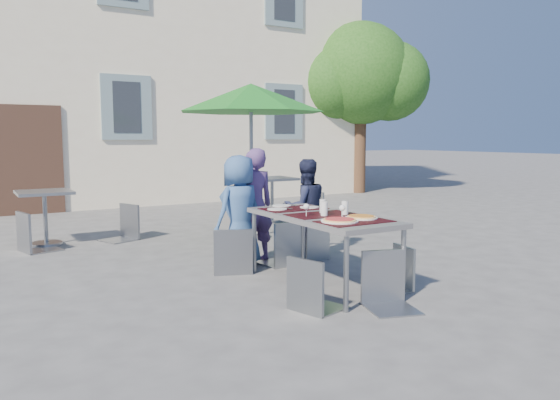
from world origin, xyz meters
TOP-DOWN VIEW (x-y plane):
  - ground at (0.00, 0.00)m, footprint 90.00×90.00m
  - building at (-0.00, 11.50)m, footprint 13.60×8.20m
  - tree at (6.55, 7.54)m, footprint 3.60×3.00m
  - dining_table at (-0.02, 0.09)m, footprint 0.80×1.85m
  - pizza_near_left at (-0.16, -0.41)m, footprint 0.36×0.36m
  - pizza_near_right at (0.15, -0.35)m, footprint 0.32×0.32m
  - glassware at (0.03, 0.02)m, footprint 0.47×0.43m
  - place_settings at (-0.02, 0.72)m, footprint 0.66×0.50m
  - child_0 at (-0.39, 1.26)m, footprint 0.75×0.60m
  - child_1 at (-0.10, 1.43)m, footprint 0.52×0.35m
  - child_2 at (0.61, 1.35)m, footprint 0.67×0.45m
  - chair_0 at (-0.60, 1.03)m, footprint 0.57×0.57m
  - chair_1 at (0.11, 1.06)m, footprint 0.51×0.51m
  - chair_2 at (0.57, 1.11)m, footprint 0.43×0.44m
  - chair_3 at (-0.60, -0.59)m, footprint 0.52×0.51m
  - chair_4 at (0.54, -0.44)m, footprint 0.44×0.43m
  - chair_5 at (0.07, -0.84)m, footprint 0.54×0.55m
  - patio_umbrella at (0.63, 2.88)m, footprint 2.24×2.24m
  - cafe_table_0 at (-2.21, 3.89)m, footprint 0.74×0.74m
  - bg_chair_l_0 at (-2.43, 3.49)m, footprint 0.57×0.56m
  - bg_chair_r_0 at (-1.12, 3.74)m, footprint 0.59×0.58m
  - cafe_table_1 at (1.74, 4.17)m, footprint 0.76×0.76m
  - bg_chair_l_1 at (1.36, 4.31)m, footprint 0.51×0.50m
  - bg_chair_r_1 at (2.74, 4.25)m, footprint 0.45×0.45m

SIDE VIEW (x-z plane):
  - ground at x=0.00m, z-range 0.00..0.00m
  - chair_4 at x=0.54m, z-range 0.07..0.91m
  - chair_2 at x=0.57m, z-range 0.07..0.94m
  - bg_chair_r_1 at x=2.74m, z-range 0.08..1.01m
  - chair_3 at x=-0.60m, z-range 0.08..1.01m
  - cafe_table_0 at x=-2.21m, z-range 0.16..0.95m
  - chair_5 at x=0.07m, z-range 0.08..1.06m
  - bg_chair_l_1 at x=1.36m, z-range 0.09..1.06m
  - cafe_table_1 at x=1.74m, z-range 0.18..0.99m
  - chair_0 at x=-0.60m, z-range 0.09..1.08m
  - bg_chair_r_0 at x=-1.12m, z-range 0.09..1.11m
  - chair_1 at x=0.11m, z-range 0.09..1.13m
  - bg_chair_l_0 at x=-2.43m, z-range 0.10..1.14m
  - child_2 at x=0.61m, z-range 0.00..1.28m
  - child_0 at x=-0.39m, z-range 0.00..1.35m
  - dining_table at x=-0.02m, z-range 0.32..1.07m
  - child_1 at x=-0.10m, z-range 0.00..1.42m
  - place_settings at x=-0.02m, z-range 0.76..0.77m
  - pizza_near_right at x=0.15m, z-range 0.75..0.78m
  - pizza_near_left at x=-0.16m, z-range 0.75..0.78m
  - glassware at x=0.03m, z-range 0.75..0.90m
  - patio_umbrella at x=0.63m, z-range 0.94..3.30m
  - tree at x=6.55m, z-range 0.90..5.60m
  - building at x=0.00m, z-range -0.70..10.40m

